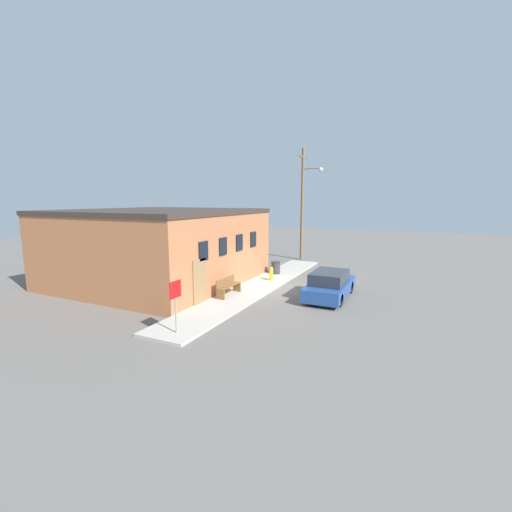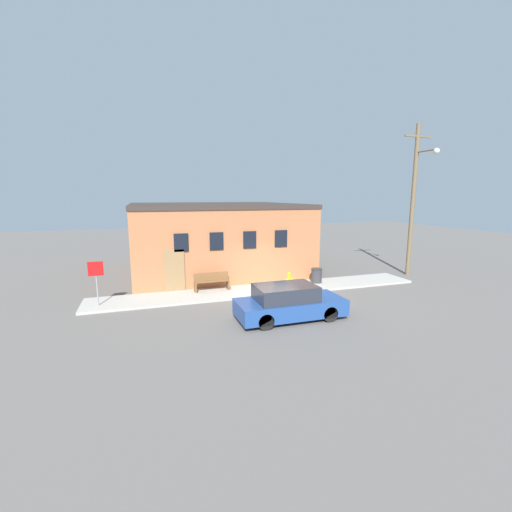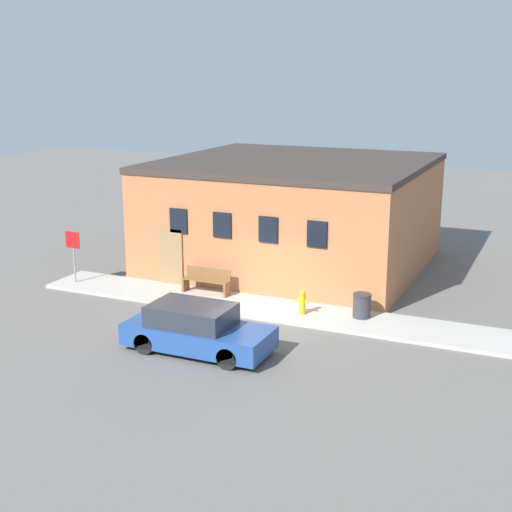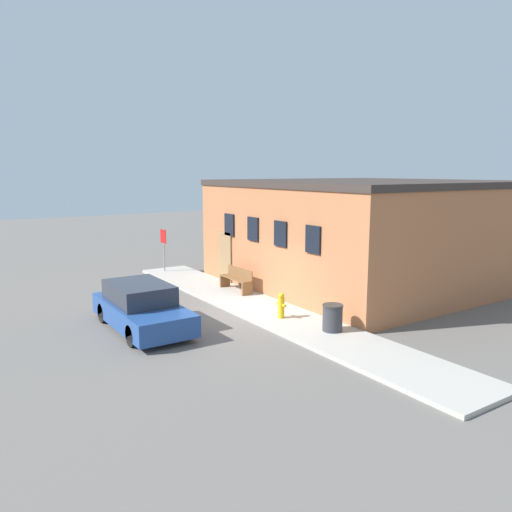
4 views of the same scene
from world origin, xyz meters
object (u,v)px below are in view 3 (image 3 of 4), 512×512
bench (207,281)px  trash_bin (362,306)px  stop_sign (73,247)px  parked_car (196,330)px  fire_hydrant (302,302)px

bench → trash_bin: bearing=-2.4°
stop_sign → parked_car: 8.26m
bench → trash_bin: bench is taller
trash_bin → parked_car: size_ratio=0.18×
bench → trash_bin: size_ratio=2.23×
stop_sign → fire_hydrant: bearing=0.6°
stop_sign → bench: bearing=9.2°
bench → trash_bin: 5.76m
fire_hydrant → bench: (-3.90, 0.73, 0.05)m
parked_car → trash_bin: bearing=50.7°
fire_hydrant → bench: bearing=169.4°
bench → trash_bin: (5.75, -0.24, -0.06)m
trash_bin → stop_sign: bearing=-176.9°
trash_bin → parked_car: 5.70m
bench → parked_car: parked_car is taller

